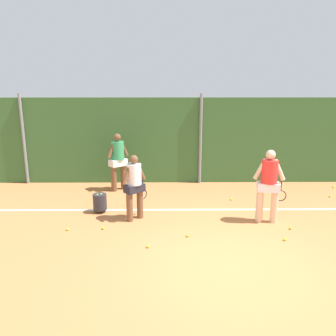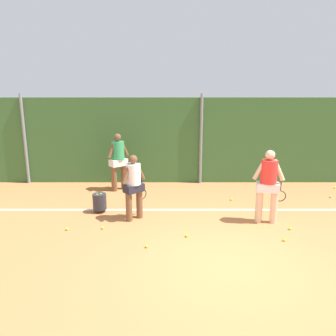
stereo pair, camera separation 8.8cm
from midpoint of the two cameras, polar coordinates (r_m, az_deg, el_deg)
ground_plane at (r=7.90m, az=8.65°, el=-10.35°), size 31.85×31.85×0.00m
hedge_fence_backdrop at (r=11.37m, az=5.94°, el=4.75°), size 20.70×0.25×2.92m
fence_post_left at (r=12.12m, az=-23.41°, el=4.58°), size 0.10×0.10×3.05m
fence_post_center at (r=11.19m, az=6.04°, el=4.95°), size 0.10×0.10×3.05m
court_baseline_paint at (r=9.01m, az=7.52°, el=-7.20°), size 15.13×0.10×0.01m
player_foreground_near at (r=8.20m, az=17.41°, el=-2.45°), size 0.82×0.39×1.79m
player_midcourt at (r=8.07m, az=-5.60°, el=-2.78°), size 0.57×0.59×1.64m
player_backcourt_far at (r=10.52m, az=-8.35°, el=1.60°), size 0.63×0.58×1.83m
ball_hopper at (r=8.87m, az=-11.49°, el=-5.73°), size 0.36×0.36×0.51m
tennis_ball_0 at (r=8.24m, az=20.80°, el=-9.81°), size 0.07×0.07×0.07m
tennis_ball_2 at (r=7.90m, az=-10.95°, el=-10.17°), size 0.07×0.07×0.07m
tennis_ball_4 at (r=12.14m, az=27.24°, el=-3.03°), size 0.07×0.07×0.07m
tennis_ball_5 at (r=8.04m, az=-16.79°, el=-10.10°), size 0.07×0.07×0.07m
tennis_ball_6 at (r=7.39m, az=3.67°, el=-11.66°), size 0.07×0.07×0.07m
tennis_ball_7 at (r=9.84m, az=11.25°, el=-5.38°), size 0.07×0.07×0.07m
tennis_ball_11 at (r=6.93m, az=-3.31°, el=-13.44°), size 0.07×0.07×0.07m
tennis_ball_12 at (r=7.62m, az=19.92°, el=-11.67°), size 0.07×0.07×0.07m
tennis_ball_13 at (r=11.05m, az=26.71°, el=-4.49°), size 0.07×0.07×0.07m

